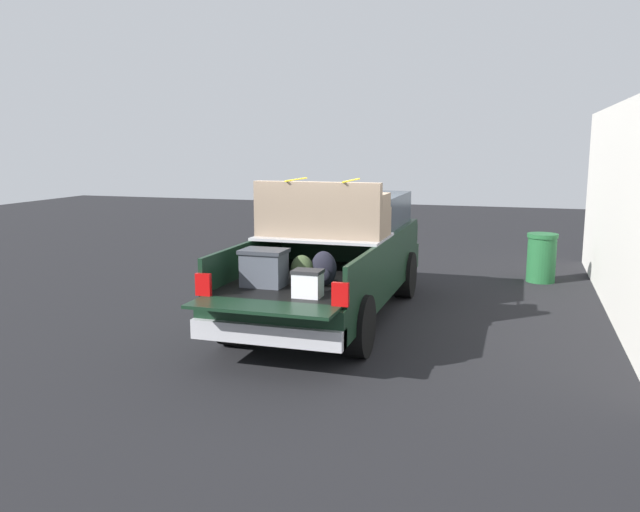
# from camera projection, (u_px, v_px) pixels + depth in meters

# --- Properties ---
(ground_plane) EXTENTS (40.00, 40.00, 0.00)m
(ground_plane) POSITION_uv_depth(u_px,v_px,m) (331.00, 317.00, 10.34)
(ground_plane) COLOR black
(pickup_truck) EXTENTS (6.05, 2.06, 2.23)m
(pickup_truck) POSITION_uv_depth(u_px,v_px,m) (338.00, 254.00, 10.52)
(pickup_truck) COLOR black
(pickup_truck) RESTS_ON ground_plane
(building_facade) EXTENTS (9.23, 0.36, 3.41)m
(building_facade) POSITION_uv_depth(u_px,v_px,m) (625.00, 209.00, 10.48)
(building_facade) COLOR silver
(building_facade) RESTS_ON ground_plane
(trash_can) EXTENTS (0.60, 0.60, 0.98)m
(trash_can) POSITION_uv_depth(u_px,v_px,m) (542.00, 258.00, 12.94)
(trash_can) COLOR #1E592D
(trash_can) RESTS_ON ground_plane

